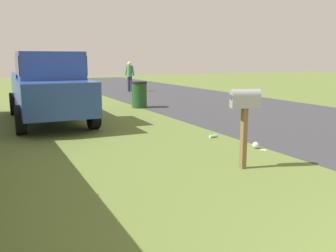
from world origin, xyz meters
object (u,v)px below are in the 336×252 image
at_px(mailbox, 245,105).
at_px(pickup_truck, 49,86).
at_px(pedestrian, 130,74).
at_px(trash_bin, 139,94).

xyz_separation_m(mailbox, pickup_truck, (6.45, 2.33, -0.01)).
height_order(mailbox, pedestrian, pedestrian).
relative_size(trash_bin, pedestrian, 0.59).
distance_m(mailbox, pedestrian, 15.66).
distance_m(mailbox, trash_bin, 8.50).
bearing_deg(pickup_truck, pedestrian, 147.75).
xyz_separation_m(pickup_truck, trash_bin, (1.92, -3.65, -0.59)).
relative_size(mailbox, pickup_truck, 0.25).
bearing_deg(mailbox, pickup_truck, 40.02).
height_order(pickup_truck, pedestrian, pickup_truck).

